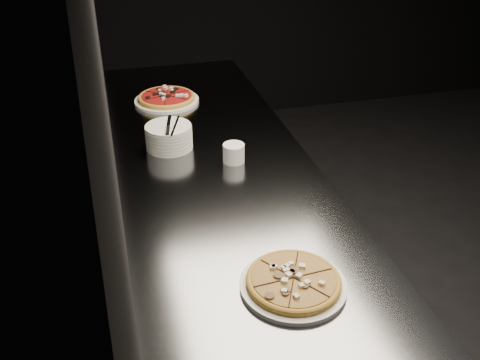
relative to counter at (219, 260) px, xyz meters
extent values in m
cube|color=black|center=(-0.37, 0.00, 0.94)|extent=(0.02, 5.00, 2.80)
cube|color=slate|center=(0.00, 0.00, -0.01)|extent=(0.70, 2.40, 0.90)
cube|color=slate|center=(0.00, 0.00, 0.45)|extent=(0.74, 2.44, 0.02)
cylinder|color=white|center=(0.05, -0.72, 0.47)|extent=(0.29, 0.29, 0.01)
cylinder|color=gold|center=(0.05, -0.72, 0.48)|extent=(0.27, 0.27, 0.01)
torus|color=gold|center=(0.05, -0.72, 0.48)|extent=(0.28, 0.28, 0.02)
cylinder|color=gold|center=(0.05, -0.72, 0.49)|extent=(0.24, 0.24, 0.01)
cylinder|color=white|center=(-0.09, 0.68, 0.47)|extent=(0.31, 0.31, 0.01)
cylinder|color=gold|center=(-0.09, 0.68, 0.48)|extent=(0.34, 0.34, 0.01)
torus|color=gold|center=(-0.09, 0.68, 0.49)|extent=(0.34, 0.34, 0.02)
cylinder|color=#A91819|center=(-0.09, 0.68, 0.49)|extent=(0.30, 0.30, 0.01)
cylinder|color=white|center=(-0.15, 0.20, 0.47)|extent=(0.18, 0.18, 0.01)
cylinder|color=white|center=(-0.15, 0.20, 0.48)|extent=(0.18, 0.18, 0.01)
cylinder|color=white|center=(-0.15, 0.20, 0.49)|extent=(0.18, 0.18, 0.01)
cylinder|color=white|center=(-0.15, 0.20, 0.51)|extent=(0.18, 0.18, 0.01)
cylinder|color=white|center=(-0.15, 0.20, 0.52)|extent=(0.18, 0.18, 0.01)
cylinder|color=white|center=(-0.15, 0.20, 0.54)|extent=(0.18, 0.18, 0.01)
cylinder|color=white|center=(-0.15, 0.20, 0.55)|extent=(0.18, 0.18, 0.01)
cube|color=silver|center=(-0.14, 0.23, 0.56)|extent=(0.04, 0.12, 0.00)
cube|color=black|center=(-0.16, 0.15, 0.56)|extent=(0.03, 0.07, 0.01)
cube|color=silver|center=(-0.12, 0.19, 0.56)|extent=(0.10, 0.16, 0.00)
cylinder|color=white|center=(0.07, 0.01, 0.50)|extent=(0.08, 0.08, 0.07)
cylinder|color=black|center=(0.07, 0.01, 0.52)|extent=(0.07, 0.07, 0.01)
camera|label=1|loc=(-0.36, -1.74, 1.45)|focal=40.00mm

